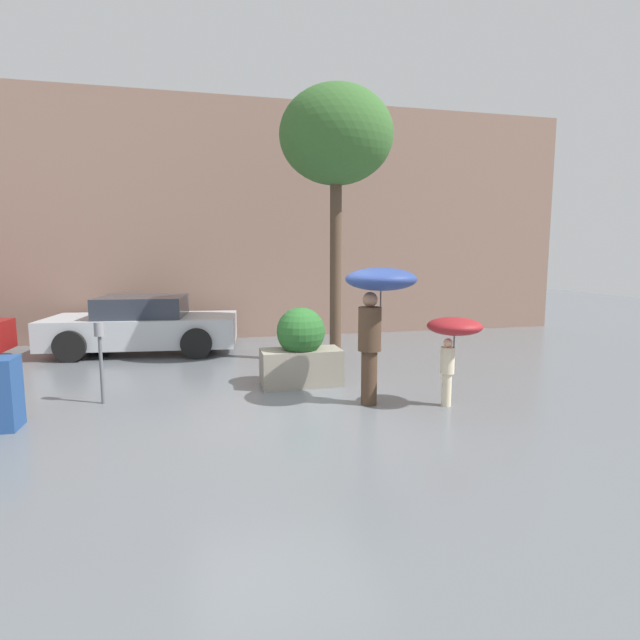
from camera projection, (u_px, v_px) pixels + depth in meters
ground_plane at (281, 413)px, 6.83m from camera, size 40.00×40.00×0.00m
building_facade at (240, 221)px, 12.70m from camera, size 18.00×0.30×6.00m
planter_box at (301, 349)px, 8.21m from camera, size 1.32×0.80×1.30m
person_adult at (378, 297)px, 7.01m from camera, size 1.00×1.00×1.97m
person_child at (453, 333)px, 6.97m from camera, size 0.76×0.76×1.28m
parked_car_near at (143, 326)px, 11.03m from camera, size 4.17×2.35×1.24m
street_tree at (336, 138)px, 9.45m from camera, size 2.17×2.17×5.31m
parking_meter at (100, 345)px, 7.15m from camera, size 0.14×0.14×1.19m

